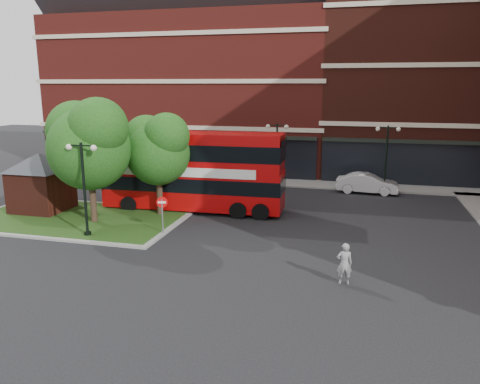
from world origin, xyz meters
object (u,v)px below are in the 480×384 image
(woman, at_px, (344,264))
(car_silver, at_px, (216,173))
(car_white, at_px, (367,183))
(bus, at_px, (193,166))

(woman, height_order, car_silver, woman)
(car_silver, relative_size, car_white, 0.90)
(woman, relative_size, car_white, 0.39)
(bus, bearing_deg, car_silver, 96.64)
(bus, relative_size, car_white, 2.58)
(bus, height_order, car_white, bus)
(car_silver, bearing_deg, car_white, -99.17)
(bus, distance_m, car_white, 13.41)
(woman, bearing_deg, car_white, -104.45)
(woman, distance_m, car_silver, 21.57)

